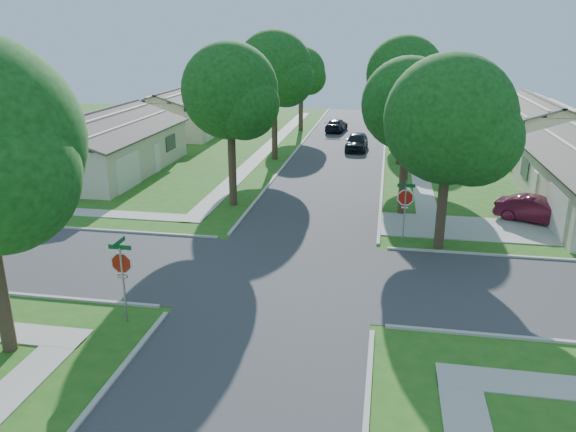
{
  "coord_description": "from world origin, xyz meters",
  "views": [
    {
      "loc": [
        3.7,
        -20.53,
        9.48
      ],
      "look_at": [
        -0.43,
        2.75,
        1.6
      ],
      "focal_mm": 35.0,
      "sensor_mm": 36.0,
      "label": 1
    }
  ],
  "objects_px": {
    "stop_sign_sw": "(122,267)",
    "tree_w_near": "(231,96)",
    "car_curb_east": "(357,141)",
    "stop_sign_ne": "(405,200)",
    "house_nw_near": "(99,150)",
    "tree_w_mid": "(275,72)",
    "car_driveway": "(537,210)",
    "tree_e_mid": "(405,78)",
    "tree_e_near": "(409,109)",
    "tree_ne_corner": "(451,125)",
    "tree_w_far": "(302,73)",
    "house_nw_far": "(184,115)",
    "tree_e_far": "(402,69)",
    "house_ne_far": "(537,130)",
    "car_curb_west": "(336,125)"
  },
  "relations": [
    {
      "from": "stop_sign_sw",
      "to": "tree_w_near",
      "type": "relative_size",
      "value": 0.33
    },
    {
      "from": "car_curb_east",
      "to": "tree_w_near",
      "type": "bearing_deg",
      "value": -107.89
    },
    {
      "from": "stop_sign_ne",
      "to": "house_nw_near",
      "type": "bearing_deg",
      "value": 153.54
    },
    {
      "from": "tree_w_near",
      "to": "tree_w_mid",
      "type": "relative_size",
      "value": 0.94
    },
    {
      "from": "car_driveway",
      "to": "tree_e_mid",
      "type": "bearing_deg",
      "value": 53.45
    },
    {
      "from": "tree_e_near",
      "to": "stop_sign_ne",
      "type": "bearing_deg",
      "value": -90.68
    },
    {
      "from": "tree_e_mid",
      "to": "tree_ne_corner",
      "type": "relative_size",
      "value": 1.06
    },
    {
      "from": "tree_e_mid",
      "to": "car_driveway",
      "type": "height_order",
      "value": "tree_e_mid"
    },
    {
      "from": "tree_w_far",
      "to": "house_nw_far",
      "type": "distance_m",
      "value": 12.19
    },
    {
      "from": "stop_sign_sw",
      "to": "stop_sign_ne",
      "type": "relative_size",
      "value": 1.0
    },
    {
      "from": "tree_e_far",
      "to": "car_driveway",
      "type": "distance_m",
      "value": 26.72
    },
    {
      "from": "tree_e_mid",
      "to": "house_ne_far",
      "type": "relative_size",
      "value": 0.68
    },
    {
      "from": "house_nw_near",
      "to": "tree_w_far",
      "type": "bearing_deg",
      "value": 59.18
    },
    {
      "from": "stop_sign_ne",
      "to": "tree_w_near",
      "type": "relative_size",
      "value": 0.33
    },
    {
      "from": "tree_e_far",
      "to": "tree_ne_corner",
      "type": "relative_size",
      "value": 1.01
    },
    {
      "from": "car_curb_east",
      "to": "tree_e_near",
      "type": "bearing_deg",
      "value": -76.33
    },
    {
      "from": "stop_sign_sw",
      "to": "house_ne_far",
      "type": "distance_m",
      "value": 39.55
    },
    {
      "from": "house_ne_far",
      "to": "tree_w_mid",
      "type": "bearing_deg",
      "value": -158.83
    },
    {
      "from": "stop_sign_sw",
      "to": "stop_sign_ne",
      "type": "distance_m",
      "value": 13.29
    },
    {
      "from": "tree_e_mid",
      "to": "car_driveway",
      "type": "distance_m",
      "value": 15.1
    },
    {
      "from": "car_driveway",
      "to": "car_curb_east",
      "type": "xyz_separation_m",
      "value": [
        -10.21,
        16.85,
        0.05
      ]
    },
    {
      "from": "stop_sign_sw",
      "to": "tree_w_mid",
      "type": "distance_m",
      "value": 26.09
    },
    {
      "from": "tree_w_mid",
      "to": "tree_w_near",
      "type": "bearing_deg",
      "value": -90.02
    },
    {
      "from": "tree_w_near",
      "to": "house_nw_near",
      "type": "height_order",
      "value": "tree_w_near"
    },
    {
      "from": "house_nw_near",
      "to": "car_curb_west",
      "type": "height_order",
      "value": "house_nw_near"
    },
    {
      "from": "tree_e_mid",
      "to": "house_nw_near",
      "type": "bearing_deg",
      "value": -163.85
    },
    {
      "from": "stop_sign_ne",
      "to": "house_nw_far",
      "type": "relative_size",
      "value": 0.22
    },
    {
      "from": "car_curb_east",
      "to": "car_curb_west",
      "type": "height_order",
      "value": "car_curb_east"
    },
    {
      "from": "car_curb_west",
      "to": "tree_w_far",
      "type": "bearing_deg",
      "value": 8.99
    },
    {
      "from": "tree_w_near",
      "to": "house_nw_far",
      "type": "xyz_separation_m",
      "value": [
        -11.35,
        22.99,
        -4.6
      ]
    },
    {
      "from": "tree_e_near",
      "to": "tree_e_far",
      "type": "bearing_deg",
      "value": 90.0
    },
    {
      "from": "stop_sign_sw",
      "to": "tree_ne_corner",
      "type": "xyz_separation_m",
      "value": [
        11.06,
        8.91,
        3.56
      ]
    },
    {
      "from": "car_curb_west",
      "to": "house_ne_far",
      "type": "bearing_deg",
      "value": 168.73
    },
    {
      "from": "tree_w_mid",
      "to": "tree_ne_corner",
      "type": "relative_size",
      "value": 1.1
    },
    {
      "from": "car_driveway",
      "to": "tree_ne_corner",
      "type": "bearing_deg",
      "value": 155.89
    },
    {
      "from": "tree_e_mid",
      "to": "house_nw_near",
      "type": "relative_size",
      "value": 0.68
    },
    {
      "from": "tree_e_mid",
      "to": "car_curb_west",
      "type": "xyz_separation_m",
      "value": [
        -5.96,
        13.2,
        -5.65
      ]
    },
    {
      "from": "tree_w_mid",
      "to": "house_ne_far",
      "type": "relative_size",
      "value": 0.7
    },
    {
      "from": "car_driveway",
      "to": "car_curb_east",
      "type": "distance_m",
      "value": 19.7
    },
    {
      "from": "tree_e_far",
      "to": "tree_w_near",
      "type": "distance_m",
      "value": 26.71
    },
    {
      "from": "tree_w_mid",
      "to": "car_curb_west",
      "type": "bearing_deg",
      "value": 75.4
    },
    {
      "from": "tree_w_mid",
      "to": "car_curb_east",
      "type": "bearing_deg",
      "value": 37.45
    },
    {
      "from": "stop_sign_ne",
      "to": "house_nw_near",
      "type": "relative_size",
      "value": 0.22
    },
    {
      "from": "car_curb_west",
      "to": "house_nw_near",
      "type": "bearing_deg",
      "value": 58.01
    },
    {
      "from": "stop_sign_ne",
      "to": "house_nw_far",
      "type": "bearing_deg",
      "value": 127.16
    },
    {
      "from": "tree_w_mid",
      "to": "house_ne_far",
      "type": "xyz_separation_m",
      "value": [
        20.63,
        7.99,
        -4.97
      ]
    },
    {
      "from": "tree_e_near",
      "to": "tree_w_far",
      "type": "xyz_separation_m",
      "value": [
        -9.4,
        25.0,
        -0.14
      ]
    },
    {
      "from": "tree_e_near",
      "to": "car_curb_west",
      "type": "height_order",
      "value": "tree_e_near"
    },
    {
      "from": "stop_sign_ne",
      "to": "tree_w_near",
      "type": "bearing_deg",
      "value": 155.26
    },
    {
      "from": "tree_w_far",
      "to": "car_curb_west",
      "type": "bearing_deg",
      "value": 3.39
    }
  ]
}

